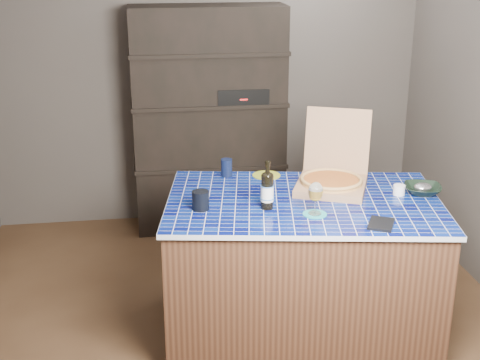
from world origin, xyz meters
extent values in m
plane|color=brown|center=(0.00, 0.00, 0.00)|extent=(3.50, 3.50, 0.00)
plane|color=#4F4A44|center=(0.00, 1.75, 1.25)|extent=(3.50, 0.00, 3.50)
plane|color=#4F4A44|center=(0.00, -1.75, 1.25)|extent=(3.50, 0.00, 3.50)
cube|color=black|center=(0.00, 1.53, 0.90)|extent=(1.20, 0.40, 1.80)
cube|color=black|center=(0.25, 1.48, 1.12)|extent=(0.40, 0.32, 0.12)
cube|color=#4F301F|center=(0.37, -0.18, 0.41)|extent=(1.66, 1.19, 0.83)
cube|color=#040B47|center=(0.37, -0.18, 0.84)|extent=(1.70, 1.23, 0.03)
cube|color=#9D6A51|center=(0.57, -0.03, 0.88)|extent=(0.52, 0.52, 0.04)
cube|color=#9D6A51|center=(0.66, 0.19, 1.10)|extent=(0.40, 0.24, 0.39)
cylinder|color=#B08249|center=(0.57, -0.03, 0.91)|extent=(0.37, 0.37, 0.01)
cylinder|color=maroon|center=(0.57, -0.03, 0.92)|extent=(0.32, 0.32, 0.01)
torus|color=#B08249|center=(0.57, -0.03, 0.92)|extent=(0.37, 0.37, 0.02)
cylinder|color=black|center=(0.14, -0.27, 0.95)|extent=(0.07, 0.07, 0.19)
ellipsoid|color=black|center=(0.14, -0.27, 1.05)|extent=(0.07, 0.07, 0.04)
cylinder|color=black|center=(0.14, -0.27, 1.10)|extent=(0.03, 0.03, 0.08)
cylinder|color=silver|center=(0.14, -0.27, 0.94)|extent=(0.07, 0.07, 0.09)
cylinder|color=#3972C3|center=(0.14, -0.27, 0.92)|extent=(0.07, 0.07, 0.01)
cylinder|color=#3972C3|center=(0.14, -0.27, 0.99)|extent=(0.07, 0.07, 0.01)
cylinder|color=teal|center=(0.38, -0.40, 0.86)|extent=(0.13, 0.13, 0.01)
cylinder|color=white|center=(0.38, -0.40, 0.87)|extent=(0.07, 0.07, 0.01)
cylinder|color=white|center=(0.38, -0.40, 0.91)|extent=(0.01, 0.01, 0.08)
ellipsoid|color=white|center=(0.38, -0.40, 0.99)|extent=(0.08, 0.08, 0.11)
cylinder|color=gold|center=(0.38, -0.40, 0.98)|extent=(0.07, 0.07, 0.05)
cylinder|color=white|center=(0.38, -0.40, 1.01)|extent=(0.07, 0.07, 0.02)
cylinder|color=black|center=(-0.23, -0.23, 0.91)|extent=(0.10, 0.10, 0.11)
cube|color=black|center=(0.69, -0.59, 0.86)|extent=(0.19, 0.21, 0.01)
imported|color=black|center=(1.08, -0.18, 0.88)|extent=(0.27, 0.27, 0.05)
ellipsoid|color=silver|center=(1.08, -0.18, 0.90)|extent=(0.11, 0.09, 0.05)
cylinder|color=white|center=(0.94, -0.17, 0.89)|extent=(0.07, 0.07, 0.06)
cylinder|color=black|center=(-0.01, 0.30, 0.91)|extent=(0.07, 0.07, 0.11)
cylinder|color=olive|center=(0.24, 0.27, 0.86)|extent=(0.18, 0.18, 0.01)
camera|label=1|loc=(-0.50, -3.65, 2.26)|focal=50.00mm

